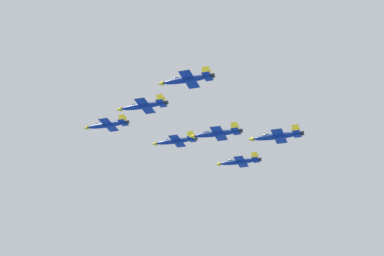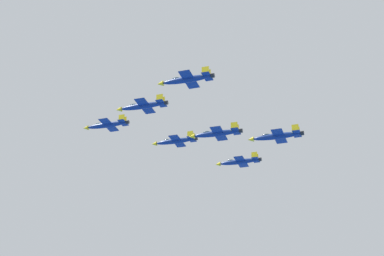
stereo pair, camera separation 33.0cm
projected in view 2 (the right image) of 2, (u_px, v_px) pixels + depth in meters
jet_lead at (107, 125)px, 225.48m from camera, size 15.91×10.52×3.52m
jet_left_wingman at (143, 106)px, 204.99m from camera, size 16.16×10.68×3.57m
jet_right_wingman at (175, 141)px, 233.94m from camera, size 16.04×10.60×3.55m
jet_left_outer at (187, 79)px, 184.95m from camera, size 15.83×10.46×3.50m
jet_right_outer at (239, 162)px, 241.46m from camera, size 16.29×10.76×3.60m
jet_slot_rear at (217, 133)px, 212.06m from camera, size 16.83×11.06×3.69m
jet_trailing at (277, 136)px, 205.65m from camera, size 16.72×11.03×3.69m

